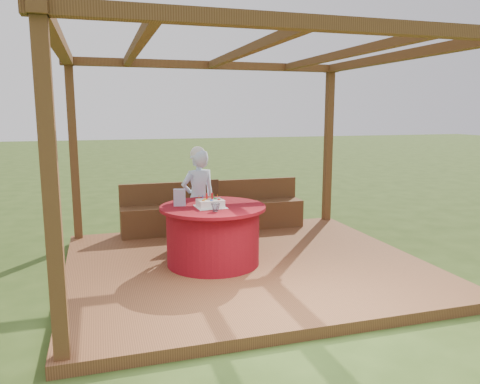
# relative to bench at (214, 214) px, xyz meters

# --- Properties ---
(ground) EXTENTS (60.00, 60.00, 0.00)m
(ground) POSITION_rel_bench_xyz_m (0.00, -1.72, -0.38)
(ground) COLOR #2C4316
(ground) RESTS_ON ground
(deck) EXTENTS (4.50, 4.00, 0.12)m
(deck) POSITION_rel_bench_xyz_m (0.00, -1.72, -0.32)
(deck) COLOR brown
(deck) RESTS_ON ground
(pergola) EXTENTS (4.50, 4.00, 2.72)m
(pergola) POSITION_rel_bench_xyz_m (0.00, -1.72, 2.02)
(pergola) COLOR brown
(pergola) RESTS_ON deck
(bench) EXTENTS (3.00, 0.42, 0.80)m
(bench) POSITION_rel_bench_xyz_m (0.00, 0.00, 0.00)
(bench) COLOR brown
(bench) RESTS_ON deck
(table) EXTENTS (1.34, 1.34, 0.76)m
(table) POSITION_rel_bench_xyz_m (-0.42, -1.67, 0.12)
(table) COLOR maroon
(table) RESTS_ON deck
(chair) EXTENTS (0.47, 0.47, 0.90)m
(chair) POSITION_rel_bench_xyz_m (-0.25, -0.54, 0.24)
(chair) COLOR #3C2313
(chair) RESTS_ON deck
(elderly_woman) EXTENTS (0.58, 0.45, 1.45)m
(elderly_woman) POSITION_rel_bench_xyz_m (-0.44, -0.90, 0.46)
(elderly_woman) COLOR #A3C5F2
(elderly_woman) RESTS_ON deck
(birthday_cake) EXTENTS (0.38, 0.38, 0.17)m
(birthday_cake) POSITION_rel_bench_xyz_m (-0.47, -1.74, 0.54)
(birthday_cake) COLOR white
(birthday_cake) RESTS_ON table
(gift_bag) EXTENTS (0.16, 0.12, 0.21)m
(gift_bag) POSITION_rel_bench_xyz_m (-0.82, -1.54, 0.60)
(gift_bag) COLOR #D68ABE
(gift_bag) RESTS_ON table
(drinking_glass) EXTENTS (0.14, 0.14, 0.10)m
(drinking_glass) POSITION_rel_bench_xyz_m (-0.47, -2.00, 0.54)
(drinking_glass) COLOR white
(drinking_glass) RESTS_ON table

